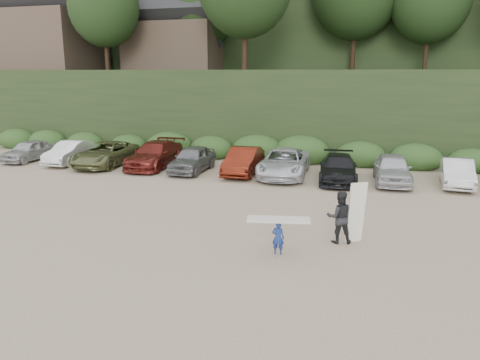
% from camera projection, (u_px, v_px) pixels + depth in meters
% --- Properties ---
extents(ground, '(120.00, 120.00, 0.00)m').
position_uv_depth(ground, '(218.00, 231.00, 17.68)').
color(ground, tan).
rests_on(ground, ground).
extents(hillside_backdrop, '(90.00, 41.50, 28.00)m').
position_uv_depth(hillside_backdrop, '(326.00, 19.00, 48.82)').
color(hillside_backdrop, black).
rests_on(hillside_backdrop, ground).
extents(parked_cars, '(34.13, 6.02, 1.59)m').
position_uv_depth(parked_cars, '(267.00, 163.00, 26.97)').
color(parked_cars, '#A8A8AD').
rests_on(parked_cars, ground).
extents(child_surfer, '(2.11, 0.95, 1.22)m').
position_uv_depth(child_surfer, '(278.00, 230.00, 15.25)').
color(child_surfer, navy).
rests_on(child_surfer, ground).
extents(adult_surfer, '(1.41, 0.89, 2.19)m').
position_uv_depth(adult_surfer, '(341.00, 217.00, 16.26)').
color(adult_surfer, black).
rests_on(adult_surfer, ground).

